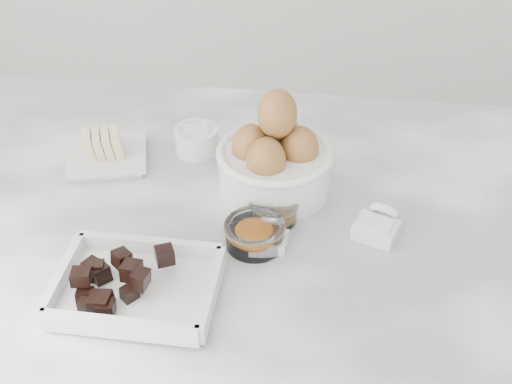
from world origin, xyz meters
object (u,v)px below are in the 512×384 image
sugar_ramekin (196,139)px  zest_bowl (255,233)px  chocolate_dish (136,283)px  vanilla_spoon (271,236)px  honey_bowl (273,210)px  salt_spoon (378,225)px  egg_bowl (275,158)px  butter_plate (106,151)px

sugar_ramekin → zest_bowl: 0.25m
sugar_ramekin → zest_bowl: (0.13, -0.22, -0.00)m
chocolate_dish → vanilla_spoon: (0.16, 0.13, -0.01)m
honey_bowl → salt_spoon: 0.15m
chocolate_dish → salt_spoon: chocolate_dish is taller
chocolate_dish → salt_spoon: (0.30, 0.17, -0.01)m
zest_bowl → vanilla_spoon: bearing=14.7°
sugar_ramekin → egg_bowl: (0.14, -0.08, 0.03)m
chocolate_dish → egg_bowl: 0.30m
egg_bowl → vanilla_spoon: size_ratio=2.93×
honey_bowl → vanilla_spoon: vanilla_spoon is taller
honey_bowl → salt_spoon: size_ratio=0.87×
zest_bowl → vanilla_spoon: size_ratio=1.42×
vanilla_spoon → salt_spoon: salt_spoon is taller
sugar_ramekin → vanilla_spoon: bearing=-55.2°
butter_plate → salt_spoon: 0.45m
chocolate_dish → sugar_ramekin: chocolate_dish is taller
honey_bowl → zest_bowl: size_ratio=0.86×
vanilla_spoon → sugar_ramekin: bearing=124.8°
butter_plate → egg_bowl: 0.28m
butter_plate → egg_bowl: size_ratio=0.86×
egg_bowl → zest_bowl: size_ratio=2.06×
chocolate_dish → zest_bowl: size_ratio=2.41×
chocolate_dish → honey_bowl: (0.15, 0.18, -0.01)m
butter_plate → egg_bowl: egg_bowl is taller
honey_bowl → butter_plate: bearing=158.5°
salt_spoon → honey_bowl: bearing=175.5°
butter_plate → vanilla_spoon: 0.33m
egg_bowl → honey_bowl: bearing=-84.6°
egg_bowl → salt_spoon: egg_bowl is taller
butter_plate → honey_bowl: (0.28, -0.11, -0.00)m
vanilla_spoon → honey_bowl: bearing=92.7°
chocolate_dish → egg_bowl: size_ratio=1.17×
sugar_ramekin → salt_spoon: salt_spoon is taller
honey_bowl → vanilla_spoon: size_ratio=1.22×
egg_bowl → honey_bowl: (0.01, -0.07, -0.04)m
butter_plate → zest_bowl: (0.27, -0.17, 0.00)m
chocolate_dish → butter_plate: size_ratio=1.35×
butter_plate → salt_spoon: bearing=-15.9°
sugar_ramekin → honey_bowl: bearing=-47.5°
sugar_ramekin → egg_bowl: 0.16m
butter_plate → sugar_ramekin: bearing=18.2°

